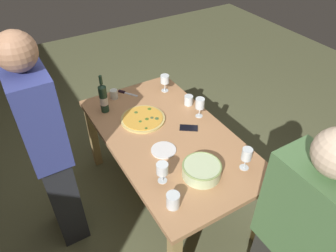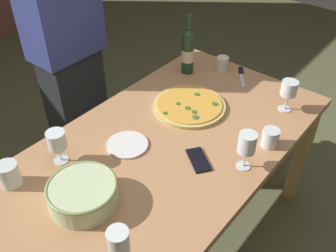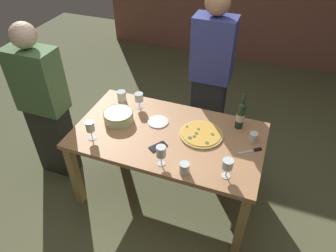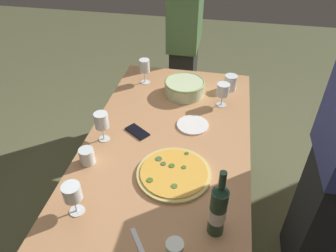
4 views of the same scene
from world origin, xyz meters
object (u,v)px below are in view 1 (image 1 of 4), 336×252
(cup_ceramic, at_px, (189,100))
(cup_spare, at_px, (173,200))
(dining_table, at_px, (168,143))
(serving_bowl, at_px, (202,170))
(pizza, at_px, (143,119))
(person_host, at_px, (295,246))
(pizza_knife, at_px, (125,93))
(wine_glass_near_pizza, at_px, (165,80))
(wine_glass_far_right, at_px, (247,155))
(wine_glass_by_bottle, at_px, (162,169))
(side_plate, at_px, (164,150))
(cup_amber, at_px, (114,94))
(wine_bottle, at_px, (103,98))
(wine_glass_far_left, at_px, (200,104))
(person_guest_left, at_px, (48,150))
(cell_phone, at_px, (189,128))

(cup_ceramic, xyz_separation_m, cup_spare, (-0.86, 0.68, 0.01))
(dining_table, relative_size, serving_bowl, 6.03)
(pizza, bearing_deg, person_host, -173.57)
(dining_table, height_order, pizza_knife, pizza_knife)
(wine_glass_near_pizza, bearing_deg, wine_glass_far_right, 178.68)
(wine_glass_by_bottle, distance_m, cup_spare, 0.22)
(wine_glass_by_bottle, xyz_separation_m, side_plate, (0.25, -0.15, -0.10))
(dining_table, height_order, cup_amber, cup_amber)
(wine_glass_far_right, bearing_deg, wine_bottle, 27.22)
(wine_glass_near_pizza, bearing_deg, wine_glass_far_left, -174.35)
(wine_glass_near_pizza, height_order, cup_spare, wine_glass_near_pizza)
(cup_amber, bearing_deg, person_host, -172.69)
(wine_glass_near_pizza, bearing_deg, pizza, 127.54)
(dining_table, height_order, serving_bowl, serving_bowl)
(wine_glass_far_left, relative_size, cup_spare, 1.70)
(wine_glass_far_left, bearing_deg, wine_glass_by_bottle, 126.63)
(wine_bottle, height_order, cup_ceramic, wine_bottle)
(wine_glass_far_right, relative_size, person_host, 0.11)
(cup_spare, distance_m, person_guest_left, 0.92)
(serving_bowl, bearing_deg, person_host, -171.65)
(serving_bowl, height_order, wine_glass_by_bottle, wine_glass_by_bottle)
(cup_ceramic, distance_m, side_plate, 0.63)
(pizza, bearing_deg, pizza_knife, -5.58)
(wine_glass_far_right, relative_size, cell_phone, 1.20)
(wine_glass_near_pizza, relative_size, wine_glass_far_left, 0.93)
(dining_table, height_order, side_plate, side_plate)
(pizza, xyz_separation_m, serving_bowl, (-0.74, -0.06, 0.04))
(cup_amber, xyz_separation_m, cup_spare, (-1.28, 0.16, 0.01))
(cup_spare, relative_size, person_guest_left, 0.06)
(wine_bottle, relative_size, cup_spare, 3.35)
(dining_table, relative_size, side_plate, 8.63)
(cell_phone, bearing_deg, cup_amber, -119.19)
(serving_bowl, relative_size, cup_amber, 3.20)
(dining_table, distance_m, side_plate, 0.21)
(wine_glass_near_pizza, distance_m, wine_glass_by_bottle, 1.10)
(serving_bowl, relative_size, side_plate, 1.43)
(dining_table, distance_m, wine_glass_far_left, 0.41)
(wine_glass_by_bottle, height_order, cup_ceramic, wine_glass_by_bottle)
(person_host, bearing_deg, wine_glass_near_pizza, -11.08)
(cell_phone, bearing_deg, wine_glass_far_left, 154.28)
(dining_table, height_order, wine_bottle, wine_bottle)
(wine_glass_far_left, xyz_separation_m, cup_ceramic, (0.19, -0.02, -0.08))
(wine_glass_far_left, xyz_separation_m, pizza_knife, (0.63, 0.38, -0.11))
(wine_bottle, distance_m, wine_glass_near_pizza, 0.60)
(dining_table, xyz_separation_m, side_plate, (-0.14, 0.12, 0.10))
(cup_amber, relative_size, cup_spare, 0.81)
(wine_glass_near_pizza, distance_m, wine_glass_far_right, 1.13)
(cup_spare, bearing_deg, serving_bowl, -68.15)
(cup_spare, bearing_deg, pizza_knife, -12.13)
(wine_glass_far_left, xyz_separation_m, cup_spare, (-0.67, 0.66, -0.07))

